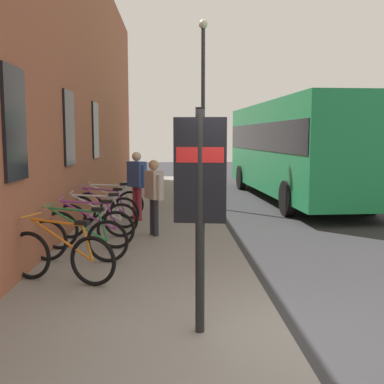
{
  "coord_description": "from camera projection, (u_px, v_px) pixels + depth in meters",
  "views": [
    {
      "loc": [
        -4.76,
        1.27,
        2.22
      ],
      "look_at": [
        3.16,
        0.93,
        1.28
      ],
      "focal_mm": 43.86,
      "sensor_mm": 36.0,
      "label": 1
    }
  ],
  "objects": [
    {
      "name": "bicycle_beside_lamp",
      "position": [
        61.0,
        256.0,
        6.74
      ],
      "size": [
        0.72,
        1.68,
        0.97
      ],
      "color": "black",
      "rests_on": "sidewalk_pavement"
    },
    {
      "name": "bicycle_by_door",
      "position": [
        96.0,
        219.0,
        9.75
      ],
      "size": [
        0.48,
        1.77,
        0.97
      ],
      "color": "black",
      "rests_on": "sidewalk_pavement"
    },
    {
      "name": "bicycle_mid_rack",
      "position": [
        88.0,
        228.0,
        8.77
      ],
      "size": [
        0.48,
        1.77,
        0.97
      ],
      "color": "black",
      "rests_on": "sidewalk_pavement"
    },
    {
      "name": "ground",
      "position": [
        269.0,
        231.0,
        11.03
      ],
      "size": [
        60.0,
        60.0,
        0.0
      ],
      "primitive_type": "plane",
      "color": "#2D2D30"
    },
    {
      "name": "pedestrian_near_bus",
      "position": [
        184.0,
        175.0,
        13.12
      ],
      "size": [
        0.48,
        0.53,
        1.68
      ],
      "color": "#723F72",
      "rests_on": "sidewalk_pavement"
    },
    {
      "name": "pedestrian_crossing_street",
      "position": [
        137.0,
        179.0,
        11.72
      ],
      "size": [
        0.53,
        0.52,
        1.72
      ],
      "color": "maroon",
      "rests_on": "sidewalk_pavement"
    },
    {
      "name": "bicycle_under_window",
      "position": [
        78.0,
        239.0,
        7.88
      ],
      "size": [
        0.48,
        1.76,
        0.97
      ],
      "color": "black",
      "rests_on": "sidewalk_pavement"
    },
    {
      "name": "bicycle_far_end",
      "position": [
        103.0,
        211.0,
        10.87
      ],
      "size": [
        0.59,
        1.73,
        0.97
      ],
      "color": "black",
      "rests_on": "sidewalk_pavement"
    },
    {
      "name": "city_bus",
      "position": [
        294.0,
        145.0,
        16.36
      ],
      "size": [
        10.61,
        3.02,
        3.35
      ],
      "color": "#1E8C4C",
      "rests_on": "ground"
    },
    {
      "name": "pedestrian_by_facade",
      "position": [
        154.0,
        190.0,
        9.9
      ],
      "size": [
        0.55,
        0.42,
        1.61
      ],
      "color": "#26262D",
      "rests_on": "sidewalk_pavement"
    },
    {
      "name": "transit_info_sign",
      "position": [
        200.0,
        185.0,
        4.89
      ],
      "size": [
        0.15,
        0.56,
        2.4
      ],
      "color": "black",
      "rests_on": "sidewalk_pavement"
    },
    {
      "name": "station_facade",
      "position": [
        83.0,
        83.0,
        13.35
      ],
      "size": [
        22.0,
        0.65,
        7.5
      ],
      "color": "#9E563D",
      "rests_on": "ground"
    },
    {
      "name": "bicycle_leaning_wall",
      "position": [
        110.0,
        204.0,
        11.87
      ],
      "size": [
        0.55,
        1.74,
        0.97
      ],
      "color": "black",
      "rests_on": "sidewalk_pavement"
    },
    {
      "name": "sidewalk_pavement",
      "position": [
        155.0,
        215.0,
        12.89
      ],
      "size": [
        24.0,
        3.5,
        0.12
      ],
      "primitive_type": "cube",
      "color": "gray",
      "rests_on": "ground"
    },
    {
      "name": "street_lamp",
      "position": [
        203.0,
        97.0,
        14.45
      ],
      "size": [
        0.28,
        0.28,
        5.62
      ],
      "color": "#333338",
      "rests_on": "sidewalk_pavement"
    }
  ]
}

